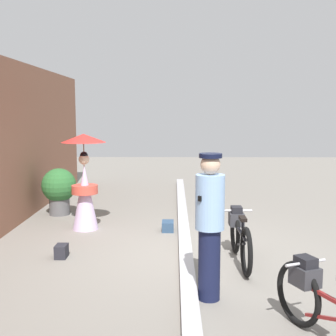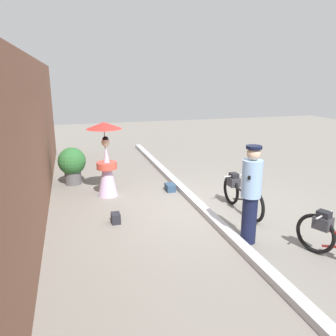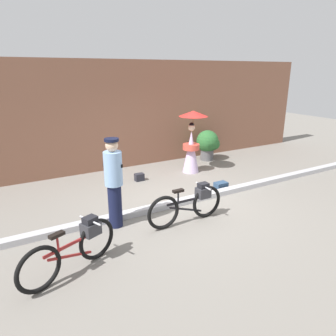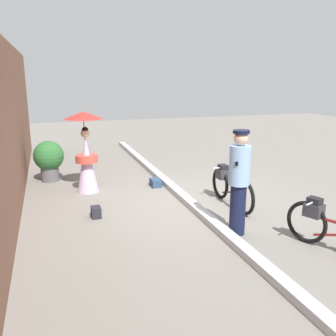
{
  "view_description": "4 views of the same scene",
  "coord_description": "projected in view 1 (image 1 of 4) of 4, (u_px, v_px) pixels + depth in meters",
  "views": [
    {
      "loc": [
        -6.66,
        0.18,
        2.21
      ],
      "look_at": [
        0.67,
        0.28,
        1.28
      ],
      "focal_mm": 47.09,
      "sensor_mm": 36.0,
      "label": 1
    },
    {
      "loc": [
        -6.39,
        2.63,
        2.83
      ],
      "look_at": [
        0.33,
        0.65,
        0.91
      ],
      "focal_mm": 35.59,
      "sensor_mm": 36.0,
      "label": 2
    },
    {
      "loc": [
        -3.42,
        -5.43,
        2.9
      ],
      "look_at": [
        -0.28,
        0.14,
        0.87
      ],
      "focal_mm": 32.91,
      "sensor_mm": 36.0,
      "label": 3
    },
    {
      "loc": [
        -6.73,
        2.63,
        2.56
      ],
      "look_at": [
        -0.08,
        0.45,
        0.81
      ],
      "focal_mm": 39.46,
      "sensor_mm": 36.0,
      "label": 4
    }
  ],
  "objects": [
    {
      "name": "ground_plane",
      "position": [
        185.0,
        254.0,
        6.88
      ],
      "size": [
        30.0,
        30.0,
        0.0
      ],
      "primitive_type": "plane",
      "color": "gray"
    },
    {
      "name": "sidewalk_curb",
      "position": [
        185.0,
        250.0,
        6.87
      ],
      "size": [
        14.0,
        0.2,
        0.12
      ],
      "primitive_type": "cube",
      "color": "#B2B2B7",
      "rests_on": "ground_plane"
    },
    {
      "name": "bicycle_near_officer",
      "position": [
        327.0,
        304.0,
        4.17
      ],
      "size": [
        1.56,
        0.74,
        0.77
      ],
      "color": "black",
      "rests_on": "ground_plane"
    },
    {
      "name": "bicycle_far_side",
      "position": [
        239.0,
        235.0,
        6.5
      ],
      "size": [
        1.69,
        0.48,
        0.76
      ],
      "color": "black",
      "rests_on": "ground_plane"
    },
    {
      "name": "person_officer",
      "position": [
        210.0,
        222.0,
        5.12
      ],
      "size": [
        0.34,
        0.34,
        1.74
      ],
      "color": "#141938",
      "rests_on": "ground_plane"
    },
    {
      "name": "person_with_parasol",
      "position": [
        85.0,
        181.0,
        8.26
      ],
      "size": [
        0.84,
        0.84,
        1.81
      ],
      "color": "silver",
      "rests_on": "ground_plane"
    },
    {
      "name": "potted_plant_by_door",
      "position": [
        60.0,
        188.0,
        9.5
      ],
      "size": [
        0.75,
        0.74,
        1.01
      ],
      "color": "#59595B",
      "rests_on": "ground_plane"
    },
    {
      "name": "backpack_on_pavement",
      "position": [
        62.0,
        251.0,
        6.71
      ],
      "size": [
        0.24,
        0.17,
        0.2
      ],
      "color": "#26262D",
      "rests_on": "ground_plane"
    },
    {
      "name": "backpack_spare",
      "position": [
        168.0,
        226.0,
        8.22
      ],
      "size": [
        0.32,
        0.22,
        0.18
      ],
      "color": "navy",
      "rests_on": "ground_plane"
    }
  ]
}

